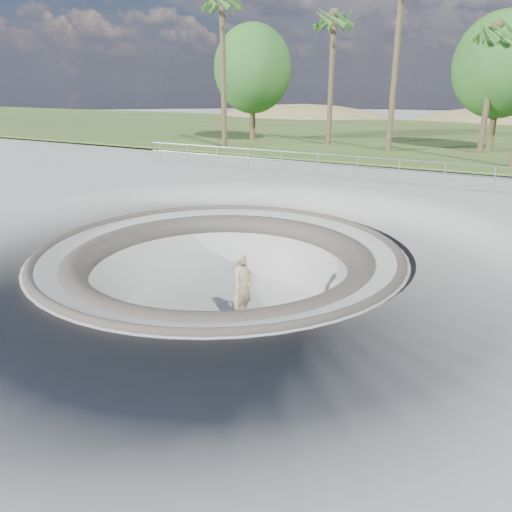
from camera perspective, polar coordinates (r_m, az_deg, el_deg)
name	(u,v)px	position (r m, az deg, el deg)	size (l,w,h in m)	color
ground	(220,249)	(14.13, -4.16, 0.75)	(180.00, 180.00, 0.00)	#989994
skate_bowl	(221,308)	(14.81, -3.99, -5.99)	(14.00, 14.00, 4.10)	#989994
grass_strip	(440,136)	(45.98, 20.28, 12.69)	(180.00, 36.00, 0.12)	#385220
distant_hills	(499,181)	(69.40, 25.99, 7.68)	(103.20, 45.00, 28.60)	olive
safety_railing	(357,167)	(24.62, 11.47, 9.97)	(25.00, 0.06, 1.03)	#989AA0
skateboard	(243,320)	(14.06, -1.50, -7.37)	(0.89, 0.56, 0.09)	olive
skater	(243,287)	(13.64, -1.53, -3.55)	(0.73, 0.48, 2.00)	tan
palm_a	(222,4)	(35.78, -3.93, 26.78)	(2.60, 2.60, 10.47)	brown
palm_b	(334,22)	(37.11, 8.88, 24.90)	(2.60, 2.60, 9.47)	brown
palm_d	(497,33)	(35.24, 25.84, 21.97)	(2.60, 2.60, 8.34)	brown
bushy_tree_left	(252,69)	(39.88, -0.41, 20.59)	(5.93, 5.39, 8.56)	brown
bushy_tree_mid	(501,65)	(37.10, 26.23, 18.95)	(5.98, 5.44, 8.63)	brown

